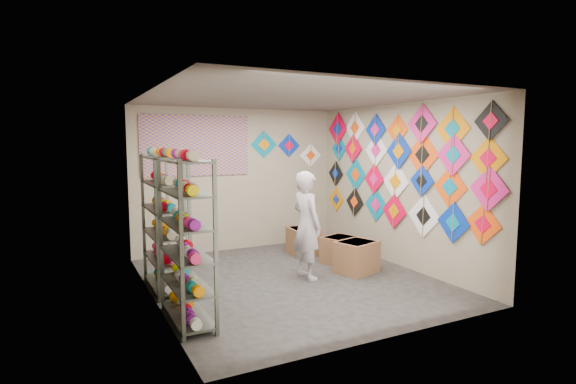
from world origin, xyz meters
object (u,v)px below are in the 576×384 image
shelf_rack_back (163,223)px  shelf_rack_front (186,241)px  carton_b (339,250)px  shopkeeper (307,225)px  carton_c (304,241)px  carton_a (356,257)px

shelf_rack_back → shelf_rack_front: bearing=-90.0°
shelf_rack_back → carton_b: 3.06m
shopkeeper → carton_c: shopkeeper is taller
carton_a → shelf_rack_back: bearing=151.9°
shelf_rack_back → carton_c: size_ratio=3.37×
carton_b → carton_c: 0.83m
shopkeeper → carton_a: size_ratio=2.72×
shelf_rack_front → carton_a: shelf_rack_front is taller
shelf_rack_back → carton_a: bearing=-11.1°
carton_b → carton_c: bearing=89.1°
shelf_rack_back → shopkeeper: size_ratio=1.16×
shopkeeper → carton_b: size_ratio=2.97×
shelf_rack_back → carton_b: size_ratio=3.44×
shelf_rack_back → carton_b: (2.97, 0.05, -0.72)m
shelf_rack_back → carton_c: shelf_rack_back is taller
shelf_rack_back → carton_a: (2.89, -0.57, -0.70)m
carton_a → carton_c: (-0.18, 1.40, -0.01)m
shopkeeper → carton_c: size_ratio=2.90×
carton_a → carton_b: (0.08, 0.62, -0.03)m
shopkeeper → carton_c: bearing=-33.2°
carton_b → carton_c: size_ratio=0.98×
carton_b → carton_c: carton_c is taller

